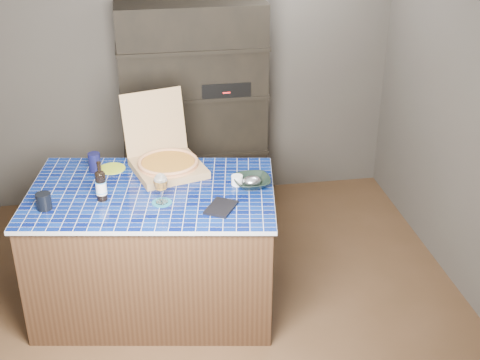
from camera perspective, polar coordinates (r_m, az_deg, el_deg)
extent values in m
plane|color=#513722|center=(4.80, -1.70, -10.71)|extent=(3.50, 3.50, 0.00)
plane|color=#45423B|center=(5.79, -4.28, 10.02)|extent=(3.50, 0.00, 3.50)
plane|color=#45423B|center=(2.67, 3.18, -12.20)|extent=(3.50, 0.00, 3.50)
plane|color=#45423B|center=(4.69, 19.83, 4.29)|extent=(0.00, 3.50, 3.50)
cube|color=black|center=(5.69, -3.94, 6.01)|extent=(1.20, 0.40, 1.80)
cube|color=black|center=(5.60, -1.39, 8.14)|extent=(0.40, 0.32, 0.12)
cube|color=#432B1A|center=(4.65, -7.26, -5.90)|extent=(1.71, 1.23, 0.85)
cube|color=#040E43|center=(4.43, -7.59, -1.10)|extent=(1.76, 1.27, 0.03)
cube|color=#9D7251|center=(4.65, -6.13, 1.01)|extent=(0.55, 0.55, 0.05)
cube|color=#9D7251|center=(4.79, -7.35, 4.94)|extent=(0.46, 0.22, 0.44)
cylinder|color=tan|center=(4.64, -6.15, 1.36)|extent=(0.42, 0.42, 0.01)
cylinder|color=maroon|center=(4.63, -6.15, 1.50)|extent=(0.36, 0.36, 0.01)
torus|color=tan|center=(4.63, -6.16, 1.56)|extent=(0.42, 0.42, 0.02)
cylinder|color=black|center=(4.32, -11.77, -0.57)|extent=(0.07, 0.07, 0.19)
ellipsoid|color=black|center=(4.28, -11.89, 0.53)|extent=(0.07, 0.07, 0.04)
cylinder|color=black|center=(4.26, -11.94, 1.06)|extent=(0.02, 0.02, 0.08)
cylinder|color=silver|center=(4.33, -11.76, -0.68)|extent=(0.07, 0.07, 0.08)
cylinder|color=#4091D9|center=(4.34, -11.73, -0.99)|extent=(0.07, 0.07, 0.01)
cylinder|color=#4091D9|center=(4.31, -11.81, -0.16)|extent=(0.07, 0.07, 0.01)
cylinder|color=#17647C|center=(4.27, -6.68, -1.92)|extent=(0.13, 0.13, 0.01)
cylinder|color=white|center=(4.26, -6.68, -1.85)|extent=(0.08, 0.08, 0.01)
cylinder|color=white|center=(4.24, -6.72, -1.31)|extent=(0.01, 0.01, 0.09)
ellipsoid|color=white|center=(4.20, -6.78, -0.19)|extent=(0.09, 0.09, 0.12)
cylinder|color=#AE711B|center=(4.20, -6.78, -0.32)|extent=(0.07, 0.07, 0.06)
cylinder|color=white|center=(4.19, -6.80, 0.09)|extent=(0.08, 0.08, 0.02)
cylinder|color=black|center=(4.32, -16.40, -1.75)|extent=(0.10, 0.10, 0.11)
cube|color=black|center=(4.17, -1.62, -2.36)|extent=(0.24, 0.26, 0.02)
imported|color=black|center=(4.43, 1.03, -0.17)|extent=(0.25, 0.25, 0.06)
ellipsoid|color=#B4B5C0|center=(4.43, 1.03, -0.05)|extent=(0.12, 0.10, 0.06)
cylinder|color=white|center=(4.45, -0.26, -0.01)|extent=(0.08, 0.08, 0.07)
cylinder|color=black|center=(4.73, -12.31, 1.50)|extent=(0.08, 0.08, 0.13)
cylinder|color=#A4BD28|center=(4.76, -10.87, 0.97)|extent=(0.19, 0.19, 0.01)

